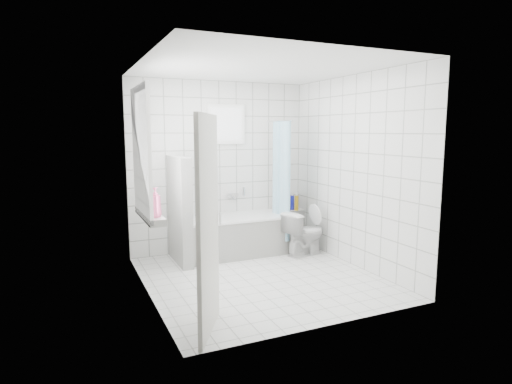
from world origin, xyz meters
name	(u,v)px	position (x,y,z in m)	size (l,w,h in m)	color
ground	(261,277)	(0.00, 0.00, 0.00)	(3.00, 3.00, 0.00)	white
ceiling	(261,67)	(0.00, 0.00, 2.60)	(3.00, 3.00, 0.00)	white
wall_back	(220,167)	(0.00, 1.50, 1.30)	(2.80, 0.02, 2.60)	white
wall_front	(330,192)	(0.00, -1.50, 1.30)	(2.80, 0.02, 2.60)	white
wall_left	(145,182)	(-1.40, 0.00, 1.30)	(0.02, 3.00, 2.60)	white
wall_right	(354,172)	(1.40, 0.00, 1.30)	(0.02, 3.00, 2.60)	white
window_left	(144,153)	(-1.35, 0.30, 1.60)	(0.01, 0.90, 1.40)	white
window_back	(226,124)	(0.10, 1.46, 1.95)	(0.50, 0.01, 0.50)	white
window_sill	(150,215)	(-1.31, 0.30, 0.86)	(0.18, 1.02, 0.08)	white
door	(208,226)	(-1.05, -1.13, 1.00)	(0.04, 0.80, 2.00)	silver
bathtub	(235,235)	(0.10, 1.12, 0.29)	(1.57, 0.77, 0.58)	white
partition_wall	(180,210)	(-0.76, 1.07, 0.75)	(0.15, 0.85, 1.50)	white
tiled_ledge	(291,226)	(1.21, 1.38, 0.28)	(0.40, 0.24, 0.55)	white
toilet	(305,233)	(1.03, 0.65, 0.33)	(0.37, 0.65, 0.67)	white
curtain_rod	(279,121)	(0.82, 1.10, 2.00)	(0.02, 0.02, 0.80)	silver
shower_curtain	(283,181)	(0.82, 0.97, 1.10)	(0.14, 0.48, 1.78)	#47A6D0
tub_faucet	(233,195)	(0.20, 1.46, 0.85)	(0.18, 0.06, 0.06)	silver
sill_bottles	(152,202)	(-1.30, 0.17, 1.04)	(0.15, 0.78, 0.33)	silver
ledge_bottles	(292,203)	(1.22, 1.37, 0.67)	(0.17, 0.17, 0.25)	#161CB0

